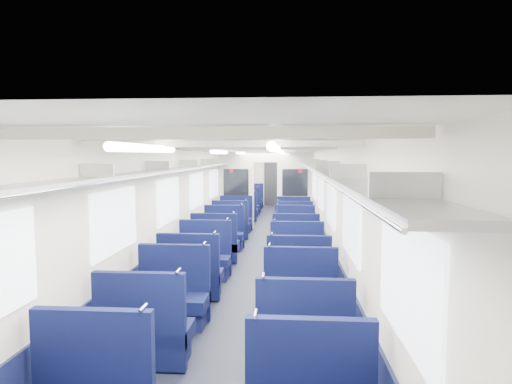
# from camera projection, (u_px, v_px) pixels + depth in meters

# --- Properties ---
(floor) EXTENTS (2.80, 18.00, 0.01)m
(floor) POSITION_uv_depth(u_px,v_px,m) (260.00, 248.00, 10.30)
(floor) COLOR black
(floor) RESTS_ON ground
(ceiling) EXTENTS (2.80, 18.00, 0.01)m
(ceiling) POSITION_uv_depth(u_px,v_px,m) (260.00, 149.00, 10.10)
(ceiling) COLOR white
(ceiling) RESTS_ON wall_left
(wall_left) EXTENTS (0.02, 18.00, 2.35)m
(wall_left) POSITION_uv_depth(u_px,v_px,m) (201.00, 198.00, 10.31)
(wall_left) COLOR beige
(wall_left) RESTS_ON floor
(dado_left) EXTENTS (0.03, 17.90, 0.70)m
(dado_left) POSITION_uv_depth(u_px,v_px,m) (202.00, 232.00, 10.38)
(dado_left) COLOR #0F1434
(dado_left) RESTS_ON floor
(wall_right) EXTENTS (0.02, 18.00, 2.35)m
(wall_right) POSITION_uv_depth(u_px,v_px,m) (319.00, 199.00, 10.10)
(wall_right) COLOR beige
(wall_right) RESTS_ON floor
(dado_right) EXTENTS (0.03, 17.90, 0.70)m
(dado_right) POSITION_uv_depth(u_px,v_px,m) (318.00, 234.00, 10.17)
(dado_right) COLOR #0F1434
(dado_right) RESTS_ON floor
(wall_far) EXTENTS (2.80, 0.02, 2.35)m
(wall_far) POSITION_uv_depth(u_px,v_px,m) (273.00, 179.00, 19.15)
(wall_far) COLOR beige
(wall_far) RESTS_ON floor
(luggage_rack_left) EXTENTS (0.36, 17.40, 0.18)m
(luggage_rack_left) POSITION_uv_depth(u_px,v_px,m) (209.00, 165.00, 10.23)
(luggage_rack_left) COLOR #B2B5BA
(luggage_rack_left) RESTS_ON wall_left
(luggage_rack_right) EXTENTS (0.36, 17.40, 0.18)m
(luggage_rack_right) POSITION_uv_depth(u_px,v_px,m) (312.00, 165.00, 10.05)
(luggage_rack_right) COLOR #B2B5BA
(luggage_rack_right) RESTS_ON wall_right
(windows) EXTENTS (2.78, 15.60, 0.75)m
(windows) POSITION_uv_depth(u_px,v_px,m) (258.00, 190.00, 9.73)
(windows) COLOR white
(windows) RESTS_ON wall_left
(ceiling_fittings) EXTENTS (2.70, 16.06, 0.11)m
(ceiling_fittings) POSITION_uv_depth(u_px,v_px,m) (259.00, 151.00, 9.85)
(ceiling_fittings) COLOR beige
(ceiling_fittings) RESTS_ON ceiling
(end_door) EXTENTS (0.75, 0.06, 2.00)m
(end_door) POSITION_uv_depth(u_px,v_px,m) (273.00, 183.00, 19.10)
(end_door) COLOR black
(end_door) RESTS_ON floor
(bulkhead) EXTENTS (2.80, 0.10, 2.35)m
(bulkhead) POSITION_uv_depth(u_px,v_px,m) (265.00, 188.00, 12.86)
(bulkhead) COLOR beige
(bulkhead) RESTS_ON floor
(seat_4) EXTENTS (0.95, 0.52, 1.06)m
(seat_4) POSITION_uv_depth(u_px,v_px,m) (144.00, 335.00, 4.51)
(seat_4) COLOR #0D133F
(seat_4) RESTS_ON floor
(seat_5) EXTENTS (0.95, 0.52, 1.06)m
(seat_5) POSITION_uv_depth(u_px,v_px,m) (304.00, 344.00, 4.29)
(seat_5) COLOR #0D133F
(seat_5) RESTS_ON floor
(seat_6) EXTENTS (0.95, 0.52, 1.06)m
(seat_6) POSITION_uv_depth(u_px,v_px,m) (172.00, 300.00, 5.60)
(seat_6) COLOR #0D133F
(seat_6) RESTS_ON floor
(seat_7) EXTENTS (0.95, 0.52, 1.06)m
(seat_7) POSITION_uv_depth(u_px,v_px,m) (301.00, 304.00, 5.44)
(seat_7) COLOR #0D133F
(seat_7) RESTS_ON floor
(seat_8) EXTENTS (0.95, 0.52, 1.06)m
(seat_8) POSITION_uv_depth(u_px,v_px,m) (190.00, 277.00, 6.65)
(seat_8) COLOR #0D133F
(seat_8) RESTS_ON floor
(seat_9) EXTENTS (0.95, 0.52, 1.06)m
(seat_9) POSITION_uv_depth(u_px,v_px,m) (299.00, 280.00, 6.49)
(seat_9) COLOR #0D133F
(seat_9) RESTS_ON floor
(seat_10) EXTENTS (0.95, 0.52, 1.06)m
(seat_10) POSITION_uv_depth(u_px,v_px,m) (204.00, 260.00, 7.75)
(seat_10) COLOR #0D133F
(seat_10) RESTS_ON floor
(seat_11) EXTENTS (0.95, 0.52, 1.06)m
(seat_11) POSITION_uv_depth(u_px,v_px,m) (297.00, 262.00, 7.58)
(seat_11) COLOR #0D133F
(seat_11) RESTS_ON floor
(seat_12) EXTENTS (0.95, 0.52, 1.06)m
(seat_12) POSITION_uv_depth(u_px,v_px,m) (215.00, 246.00, 8.91)
(seat_12) COLOR #0D133F
(seat_12) RESTS_ON floor
(seat_13) EXTENTS (0.95, 0.52, 1.06)m
(seat_13) POSITION_uv_depth(u_px,v_px,m) (296.00, 247.00, 8.85)
(seat_13) COLOR #0D133F
(seat_13) RESTS_ON floor
(seat_14) EXTENTS (0.95, 0.52, 1.06)m
(seat_14) POSITION_uv_depth(u_px,v_px,m) (224.00, 236.00, 10.09)
(seat_14) COLOR #0D133F
(seat_14) RESTS_ON floor
(seat_15) EXTENTS (0.95, 0.52, 1.06)m
(seat_15) POSITION_uv_depth(u_px,v_px,m) (295.00, 236.00, 10.10)
(seat_15) COLOR #0D133F
(seat_15) RESTS_ON floor
(seat_16) EXTENTS (0.95, 0.52, 1.06)m
(seat_16) POSITION_uv_depth(u_px,v_px,m) (231.00, 227.00, 11.36)
(seat_16) COLOR #0D133F
(seat_16) RESTS_ON floor
(seat_17) EXTENTS (0.95, 0.52, 1.06)m
(seat_17) POSITION_uv_depth(u_px,v_px,m) (294.00, 228.00, 11.20)
(seat_17) COLOR #0D133F
(seat_17) RESTS_ON floor
(seat_18) EXTENTS (0.95, 0.52, 1.06)m
(seat_18) POSITION_uv_depth(u_px,v_px,m) (236.00, 220.00, 12.46)
(seat_18) COLOR #0D133F
(seat_18) RESTS_ON floor
(seat_19) EXTENTS (0.95, 0.52, 1.06)m
(seat_19) POSITION_uv_depth(u_px,v_px,m) (293.00, 222.00, 12.16)
(seat_19) COLOR #0D133F
(seat_19) RESTS_ON floor
(seat_20) EXTENTS (0.95, 0.52, 1.06)m
(seat_20) POSITION_uv_depth(u_px,v_px,m) (243.00, 212.00, 14.38)
(seat_20) COLOR #0D133F
(seat_20) RESTS_ON floor
(seat_21) EXTENTS (0.95, 0.52, 1.06)m
(seat_21) POSITION_uv_depth(u_px,v_px,m) (293.00, 212.00, 14.41)
(seat_21) COLOR #0D133F
(seat_21) RESTS_ON floor
(seat_22) EXTENTS (0.95, 0.52, 1.06)m
(seat_22) POSITION_uv_depth(u_px,v_px,m) (246.00, 207.00, 15.69)
(seat_22) COLOR #0D133F
(seat_22) RESTS_ON floor
(seat_23) EXTENTS (0.95, 0.52, 1.06)m
(seat_23) POSITION_uv_depth(u_px,v_px,m) (292.00, 208.00, 15.38)
(seat_23) COLOR #0D133F
(seat_23) RESTS_ON floor
(seat_24) EXTENTS (0.95, 0.52, 1.06)m
(seat_24) POSITION_uv_depth(u_px,v_px,m) (249.00, 204.00, 16.69)
(seat_24) COLOR #0D133F
(seat_24) RESTS_ON floor
(seat_25) EXTENTS (0.95, 0.52, 1.06)m
(seat_25) POSITION_uv_depth(u_px,v_px,m) (292.00, 204.00, 16.62)
(seat_25) COLOR #0D133F
(seat_25) RESTS_ON floor
(seat_26) EXTENTS (0.95, 0.52, 1.06)m
(seat_26) POSITION_uv_depth(u_px,v_px,m) (252.00, 200.00, 17.97)
(seat_26) COLOR #0D133F
(seat_26) RESTS_ON floor
(seat_27) EXTENTS (0.95, 0.52, 1.06)m
(seat_27) POSITION_uv_depth(u_px,v_px,m) (292.00, 201.00, 17.67)
(seat_27) COLOR #0D133F
(seat_27) RESTS_ON floor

